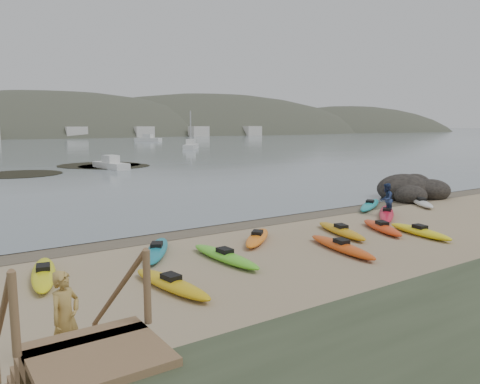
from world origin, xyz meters
TOP-DOWN VIEW (x-y plane):
  - ground at (0.00, 0.00)m, footprint 600.00×600.00m
  - wet_sand at (0.00, -0.30)m, footprint 60.00×60.00m
  - stairs at (-11.00, -11.62)m, footprint 1.50×2.70m
  - kayaks at (1.06, -4.13)m, footprint 23.27×8.93m
  - person_west at (-10.46, -9.31)m, footprint 0.84×0.76m
  - person_east at (7.22, -2.90)m, footprint 1.02×0.92m
  - rock_cluster at (13.70, 0.21)m, footprint 5.41×4.00m
  - kelp_mats at (1.96, 33.24)m, footprint 18.25×14.21m
  - moored_boats at (0.68, 74.91)m, footprint 88.44×81.40m
  - far_hills at (39.38, 193.97)m, footprint 550.00×135.00m

SIDE VIEW (x-z plane):
  - far_hills at x=39.38m, z-range -55.93..24.07m
  - ground at x=0.00m, z-range 0.00..0.00m
  - wet_sand at x=0.00m, z-range 0.00..0.00m
  - kelp_mats at x=1.96m, z-range 0.01..0.05m
  - kayaks at x=1.06m, z-range 0.00..0.34m
  - rock_cluster at x=13.70m, z-range -0.69..1.20m
  - moored_boats at x=0.68m, z-range -0.06..1.12m
  - person_east at x=7.22m, z-range 0.00..1.72m
  - person_west at x=-10.46m, z-range 0.00..1.92m
  - stairs at x=-11.00m, z-range 0.00..2.10m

